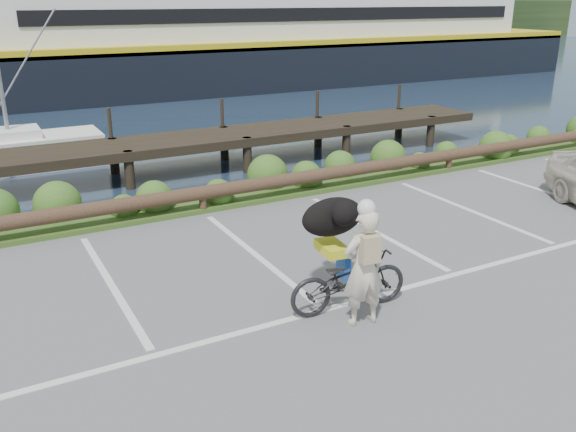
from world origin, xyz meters
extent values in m
plane|color=#59595C|center=(0.00, 0.00, 0.00)|extent=(72.00, 72.00, 0.00)
plane|color=#172639|center=(0.00, 48.00, -1.20)|extent=(160.00, 160.00, 0.00)
cube|color=#3D5B21|center=(0.00, 5.30, 0.05)|extent=(34.00, 1.60, 0.10)
imported|color=black|center=(0.33, -0.54, 0.49)|extent=(1.92, 0.86, 0.98)
imported|color=beige|center=(0.28, -0.97, 0.86)|extent=(0.67, 0.48, 1.72)
ellipsoid|color=black|center=(0.40, 0.06, 1.27)|extent=(0.62, 1.09, 0.60)
camera|label=1|loc=(-4.33, -7.26, 4.41)|focal=38.00mm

